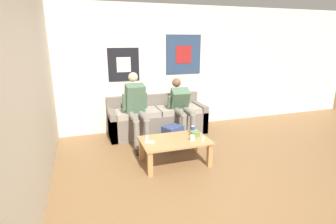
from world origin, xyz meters
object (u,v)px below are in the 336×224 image
object	(u,v)px
backpack	(173,136)
game_controller_far_center	(203,139)
couch	(157,119)
pillar_candle	(192,138)
person_seated_teen	(181,106)
ceramic_bowl	(195,133)
game_controller_near_left	(150,142)
drink_can_blue	(193,130)
coffee_table	(175,143)
person_seated_adult	(136,106)
game_controller_near_right	(147,138)

from	to	relation	value
backpack	game_controller_far_center	bearing A→B (deg)	-76.24
couch	pillar_candle	xyz separation A→B (m)	(0.12, -1.51, 0.14)
person_seated_teen	pillar_candle	bearing A→B (deg)	-103.18
person_seated_teen	backpack	world-z (taller)	person_seated_teen
backpack	game_controller_far_center	size ratio (longest dim) A/B	2.90
ceramic_bowl	backpack	bearing A→B (deg)	103.21
pillar_candle	game_controller_near_left	xyz separation A→B (m)	(-0.64, 0.11, -0.03)
pillar_candle	game_controller_near_left	world-z (taller)	pillar_candle
ceramic_bowl	pillar_candle	world-z (taller)	pillar_candle
drink_can_blue	backpack	bearing A→B (deg)	108.02
coffee_table	person_seated_adult	xyz separation A→B (m)	(-0.37, 1.03, 0.37)
backpack	drink_can_blue	xyz separation A→B (m)	(0.16, -0.50, 0.28)
game_controller_far_center	ceramic_bowl	bearing A→B (deg)	105.62
person_seated_adult	person_seated_teen	bearing A→B (deg)	2.56
person_seated_adult	pillar_candle	size ratio (longest dim) A/B	14.13
coffee_table	drink_can_blue	size ratio (longest dim) A/B	8.39
person_seated_teen	backpack	xyz separation A→B (m)	(-0.31, -0.40, -0.45)
pillar_candle	game_controller_far_center	size ratio (longest dim) A/B	0.65
pillar_candle	game_controller_far_center	bearing A→B (deg)	-12.53
pillar_candle	person_seated_teen	bearing A→B (deg)	76.82
drink_can_blue	game_controller_near_left	distance (m)	0.79
backpack	game_controller_near_right	bearing A→B (deg)	-140.75
person_seated_adult	game_controller_far_center	distance (m)	1.44
drink_can_blue	game_controller_near_right	size ratio (longest dim) A/B	0.84
drink_can_blue	game_controller_far_center	distance (m)	0.32
person_seated_teen	ceramic_bowl	world-z (taller)	person_seated_teen
drink_can_blue	game_controller_near_right	world-z (taller)	drink_can_blue
person_seated_teen	backpack	distance (m)	0.68
couch	ceramic_bowl	bearing A→B (deg)	-80.27
game_controller_near_left	game_controller_far_center	size ratio (longest dim) A/B	1.03
ceramic_bowl	drink_can_blue	bearing A→B (deg)	82.88
person_seated_teen	person_seated_adult	bearing A→B (deg)	-177.44
coffee_table	drink_can_blue	distance (m)	0.43
ceramic_bowl	game_controller_near_left	size ratio (longest dim) A/B	1.06
game_controller_near_right	game_controller_near_left	bearing A→B (deg)	-90.35
ceramic_bowl	game_controller_near_right	bearing A→B (deg)	169.65
person_seated_teen	backpack	size ratio (longest dim) A/B	2.76
person_seated_teen	game_controller_near_left	world-z (taller)	person_seated_teen
coffee_table	pillar_candle	size ratio (longest dim) A/B	11.43
drink_can_blue	game_controller_near_right	distance (m)	0.77
couch	drink_can_blue	size ratio (longest dim) A/B	15.77
game_controller_near_left	game_controller_near_right	world-z (taller)	same
couch	game_controller_near_right	size ratio (longest dim) A/B	13.25
drink_can_blue	couch	bearing A→B (deg)	101.41
couch	backpack	bearing A→B (deg)	-83.34
coffee_table	person_seated_adult	world-z (taller)	person_seated_adult
ceramic_bowl	person_seated_teen	bearing A→B (deg)	81.04
coffee_table	game_controller_near_right	world-z (taller)	game_controller_near_right
couch	game_controller_far_center	bearing A→B (deg)	-79.56
drink_can_blue	game_controller_near_right	bearing A→B (deg)	179.23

